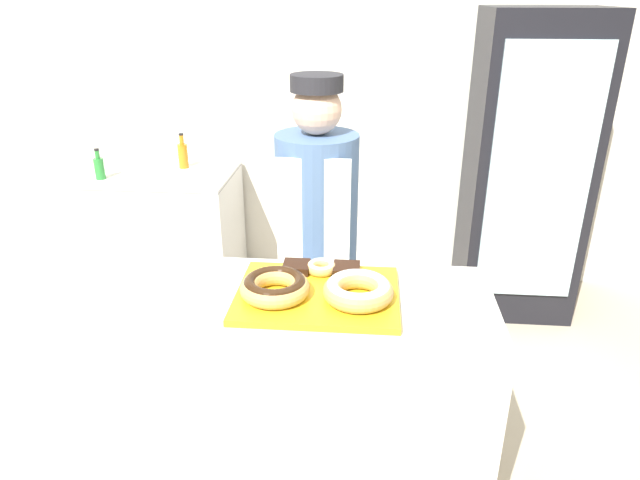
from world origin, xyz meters
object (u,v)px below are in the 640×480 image
Objects in this scene: donut_chocolate_glaze at (275,286)px; chest_freezer at (166,232)px; baker_person at (317,245)px; bottle_green at (99,167)px; serving_tray at (317,295)px; donut_light_glaze at (358,290)px; beverage_fridge at (526,170)px; brownie_back_right at (347,269)px; bottle_orange at (183,155)px; donut_mini_center at (321,267)px; brownie_back_left at (296,267)px.

donut_chocolate_glaze is 2.16m from chest_freezer.
baker_person is at bearing -43.42° from chest_freezer.
serving_tray is at bearing -45.89° from bottle_green.
donut_light_glaze is 2.03m from beverage_fridge.
serving_tray is 2.35× the size of donut_light_glaze.
brownie_back_right is at bearing -72.44° from baker_person.
baker_person is 1.71× the size of chest_freezer.
bottle_orange is at bearing 116.08° from donut_chocolate_glaze.
serving_tray is at bearing -90.00° from donut_mini_center.
donut_chocolate_glaze is 2.45× the size of brownie_back_left.
bottle_green is (-0.32, -0.16, 0.50)m from chest_freezer.
baker_person is 1.59m from bottle_orange.
chest_freezer is at bearing 136.58° from baker_person.
bottle_green is at bearing 135.23° from brownie_back_left.
chest_freezer is 0.62m from bottle_green.
beverage_fridge is at bearing -3.57° from bottle_orange.
donut_mini_center is at bearing -57.79° from bottle_orange.
bottle_orange is at bearing 32.86° from bottle_green.
baker_person is at bearing -32.14° from bottle_green.
serving_tray is 2.35× the size of donut_chocolate_glaze.
donut_mini_center is 2.07m from chest_freezer.
donut_light_glaze is 0.15× the size of baker_person.
bottle_green is at bearing 130.53° from donut_chocolate_glaze.
brownie_back_left is 0.52m from baker_person.
bottle_orange reaches higher than brownie_back_left.
donut_chocolate_glaze is at bearing -163.23° from serving_tray.
donut_light_glaze is 1.04× the size of bottle_orange.
beverage_fridge is (1.23, 1.58, -0.06)m from brownie_back_left.
brownie_back_left is at bearing 76.19° from donut_chocolate_glaze.
beverage_fridge reaches higher than brownie_back_right.
chest_freezer is 0.55m from bottle_orange.
bottle_green reaches higher than chest_freezer.
donut_chocolate_glaze is 0.29m from donut_light_glaze.
brownie_back_right is 0.10× the size of chest_freezer.
bottle_orange is (-1.08, 1.87, -0.02)m from serving_tray.
serving_tray reaches higher than chest_freezer.
donut_light_glaze is at bearing -76.19° from brownie_back_right.
donut_chocolate_glaze is (-0.14, -0.04, 0.05)m from serving_tray.
donut_mini_center is at bearing 54.07° from donut_chocolate_glaze.
donut_light_glaze is 1.24× the size of bottle_green.
baker_person is at bearing 83.52° from donut_chocolate_glaze.
beverage_fridge is at bearing 60.90° from donut_light_glaze.
serving_tray is 0.60× the size of chest_freezer.
bottle_green is (-1.39, 1.62, -0.09)m from donut_chocolate_glaze.
donut_mini_center is at bearing -42.93° from bottle_green.
beverage_fridge is 2.22m from bottle_orange.
serving_tray is at bearing 16.77° from donut_chocolate_glaze.
beverage_fridge is 1.96× the size of chest_freezer.
brownie_back_left is at bearing -180.00° from donut_mini_center.
bottle_orange reaches higher than donut_light_glaze.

